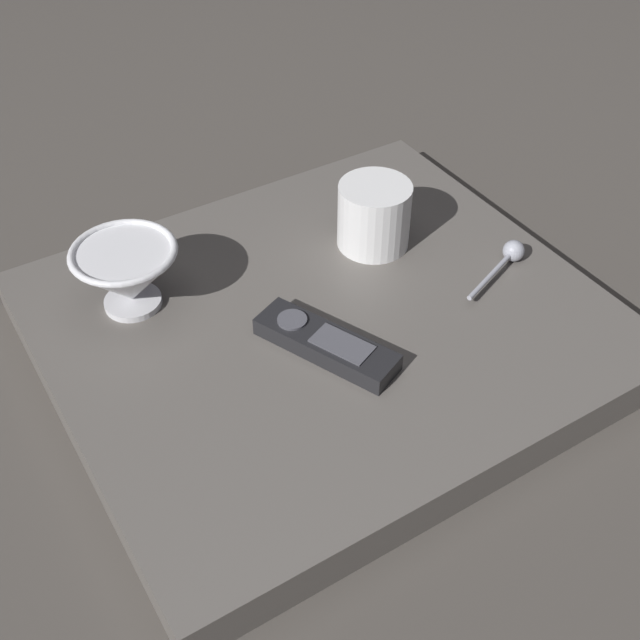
{
  "coord_description": "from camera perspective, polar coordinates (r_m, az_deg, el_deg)",
  "views": [
    {
      "loc": [
        -0.58,
        0.36,
        0.66
      ],
      "look_at": [
        -0.03,
        0.02,
        0.07
      ],
      "focal_mm": 45.23,
      "sensor_mm": 36.0,
      "label": 1
    }
  ],
  "objects": [
    {
      "name": "tv_remote_near",
      "position": [
        0.87,
        0.41,
        -1.69
      ],
      "size": [
        0.17,
        0.11,
        0.02
      ],
      "color": "black",
      "rests_on": "table"
    },
    {
      "name": "table",
      "position": [
        0.94,
        0.29,
        -0.58
      ],
      "size": [
        0.54,
        0.61,
        0.05
      ],
      "color": "#5B5651",
      "rests_on": "ground"
    },
    {
      "name": "coffee_mug",
      "position": [
        1.0,
        3.85,
        7.4
      ],
      "size": [
        0.09,
        0.09,
        0.08
      ],
      "color": "white",
      "rests_on": "table"
    },
    {
      "name": "teaspoon",
      "position": [
        1.01,
        13.3,
        4.53
      ],
      "size": [
        0.06,
        0.12,
        0.03
      ],
      "color": "#A3A5B2",
      "rests_on": "table"
    },
    {
      "name": "cereal_bowl",
      "position": [
        0.93,
        -13.46,
        3.15
      ],
      "size": [
        0.12,
        0.12,
        0.08
      ],
      "color": "silver",
      "rests_on": "table"
    },
    {
      "name": "ground_plane",
      "position": [
        0.95,
        0.28,
        -1.65
      ],
      "size": [
        6.0,
        6.0,
        0.0
      ],
      "primitive_type": "plane",
      "color": "#47423D"
    }
  ]
}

